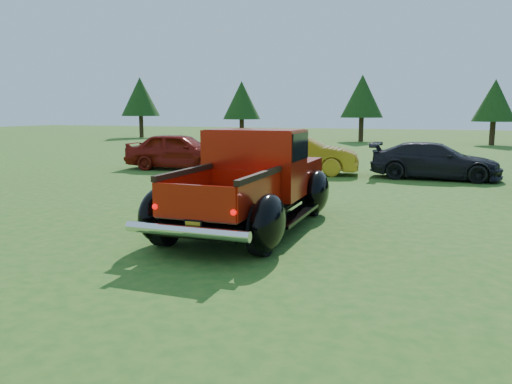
% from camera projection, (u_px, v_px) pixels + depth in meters
% --- Properties ---
extents(ground, '(120.00, 120.00, 0.00)m').
position_uv_depth(ground, '(230.00, 246.00, 8.43)').
color(ground, '#225819').
rests_on(ground, ground).
extents(tree_far_west, '(3.33, 3.33, 5.20)m').
position_uv_depth(tree_far_west, '(140.00, 97.00, 43.34)').
color(tree_far_west, '#332114').
rests_on(tree_far_west, ground).
extents(tree_west, '(2.94, 2.94, 4.60)m').
position_uv_depth(tree_west, '(242.00, 100.00, 38.91)').
color(tree_west, '#332114').
rests_on(tree_west, ground).
extents(tree_mid_left, '(3.20, 3.20, 5.00)m').
position_uv_depth(tree_mid_left, '(362.00, 96.00, 37.48)').
color(tree_mid_left, '#332114').
rests_on(tree_mid_left, ground).
extents(tree_mid_right, '(2.82, 2.82, 4.40)m').
position_uv_depth(tree_mid_right, '(495.00, 101.00, 33.41)').
color(tree_mid_right, '#332114').
rests_on(tree_mid_right, ground).
extents(pickup_truck, '(2.49, 5.18, 1.90)m').
position_uv_depth(pickup_truck, '(255.00, 180.00, 9.93)').
color(pickup_truck, black).
rests_on(pickup_truck, ground).
extents(show_car_red, '(4.42, 2.30, 1.44)m').
position_uv_depth(show_car_red, '(180.00, 151.00, 19.56)').
color(show_car_red, maroon).
rests_on(show_car_red, ground).
extents(show_car_yellow, '(4.50, 2.22, 1.42)m').
position_uv_depth(show_car_yellow, '(299.00, 154.00, 18.13)').
color(show_car_yellow, '#B88418').
rests_on(show_car_yellow, ground).
extents(show_car_grey, '(4.23, 1.74, 1.22)m').
position_uv_depth(show_car_grey, '(435.00, 161.00, 16.77)').
color(show_car_grey, black).
rests_on(show_car_grey, ground).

